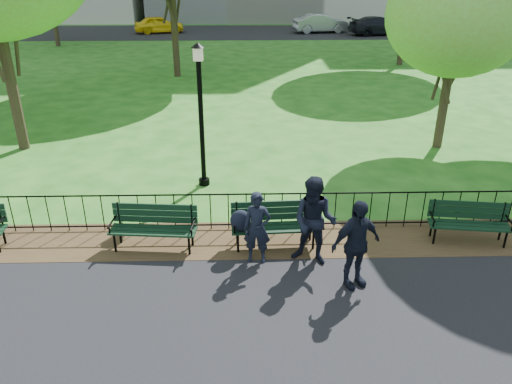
{
  "coord_description": "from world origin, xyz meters",
  "views": [
    {
      "loc": [
        -1.04,
        -7.91,
        5.61
      ],
      "look_at": [
        -0.8,
        1.5,
        1.17
      ],
      "focal_mm": 35.0,
      "sensor_mm": 36.0,
      "label": 1
    }
  ],
  "objects_px": {
    "park_bench_main": "(259,220)",
    "park_bench_right_a": "(469,218)",
    "lamppost": "(201,111)",
    "person_left": "(257,228)",
    "tree_near_e": "(458,16)",
    "person_mid": "(315,222)",
    "park_bench_left_a": "(154,222)",
    "person_right": "(356,244)",
    "taxi": "(159,24)",
    "sedan_silver": "(321,23)",
    "sedan_dark": "(379,26)"
  },
  "relations": [
    {
      "from": "tree_near_e",
      "to": "taxi",
      "type": "xyz_separation_m",
      "value": [
        -13.09,
        27.27,
        -3.37
      ]
    },
    {
      "from": "park_bench_right_a",
      "to": "lamppost",
      "type": "relative_size",
      "value": 0.46
    },
    {
      "from": "park_bench_main",
      "to": "lamppost",
      "type": "bearing_deg",
      "value": 109.96
    },
    {
      "from": "park_bench_main",
      "to": "person_right",
      "type": "bearing_deg",
      "value": -42.53
    },
    {
      "from": "park_bench_main",
      "to": "person_right",
      "type": "height_order",
      "value": "person_right"
    },
    {
      "from": "park_bench_right_a",
      "to": "sedan_silver",
      "type": "xyz_separation_m",
      "value": [
        1.54,
        33.1,
        0.21
      ]
    },
    {
      "from": "park_bench_main",
      "to": "lamppost",
      "type": "height_order",
      "value": "lamppost"
    },
    {
      "from": "tree_near_e",
      "to": "person_right",
      "type": "relative_size",
      "value": 3.35
    },
    {
      "from": "sedan_silver",
      "to": "park_bench_left_a",
      "type": "bearing_deg",
      "value": 155.92
    },
    {
      "from": "park_bench_main",
      "to": "person_left",
      "type": "relative_size",
      "value": 1.24
    },
    {
      "from": "person_mid",
      "to": "person_left",
      "type": "bearing_deg",
      "value": -161.39
    },
    {
      "from": "park_bench_main",
      "to": "park_bench_right_a",
      "type": "height_order",
      "value": "park_bench_main"
    },
    {
      "from": "park_bench_main",
      "to": "park_bench_right_a",
      "type": "distance_m",
      "value": 4.51
    },
    {
      "from": "park_bench_left_a",
      "to": "person_right",
      "type": "distance_m",
      "value": 4.2
    },
    {
      "from": "park_bench_main",
      "to": "lamppost",
      "type": "distance_m",
      "value": 3.82
    },
    {
      "from": "tree_near_e",
      "to": "taxi",
      "type": "height_order",
      "value": "tree_near_e"
    },
    {
      "from": "park_bench_right_a",
      "to": "person_right",
      "type": "distance_m",
      "value": 3.22
    },
    {
      "from": "park_bench_main",
      "to": "park_bench_left_a",
      "type": "bearing_deg",
      "value": 175.03
    },
    {
      "from": "person_mid",
      "to": "park_bench_main",
      "type": "bearing_deg",
      "value": 171.7
    },
    {
      "from": "park_bench_left_a",
      "to": "park_bench_right_a",
      "type": "bearing_deg",
      "value": 5.94
    },
    {
      "from": "tree_near_e",
      "to": "person_left",
      "type": "bearing_deg",
      "value": -132.45
    },
    {
      "from": "park_bench_left_a",
      "to": "sedan_silver",
      "type": "xyz_separation_m",
      "value": [
        8.26,
        33.19,
        0.17
      ]
    },
    {
      "from": "tree_near_e",
      "to": "taxi",
      "type": "bearing_deg",
      "value": 115.64
    },
    {
      "from": "tree_near_e",
      "to": "person_mid",
      "type": "height_order",
      "value": "tree_near_e"
    },
    {
      "from": "park_bench_main",
      "to": "tree_near_e",
      "type": "relative_size",
      "value": 0.32
    },
    {
      "from": "park_bench_main",
      "to": "sedan_dark",
      "type": "xyz_separation_m",
      "value": [
        10.47,
        31.83,
        0.06
      ]
    },
    {
      "from": "park_bench_right_a",
      "to": "park_bench_left_a",
      "type": "bearing_deg",
      "value": -171.31
    },
    {
      "from": "person_left",
      "to": "person_right",
      "type": "height_order",
      "value": "person_right"
    },
    {
      "from": "park_bench_left_a",
      "to": "person_right",
      "type": "bearing_deg",
      "value": -15.45
    },
    {
      "from": "park_bench_main",
      "to": "park_bench_right_a",
      "type": "relative_size",
      "value": 1.08
    },
    {
      "from": "tree_near_e",
      "to": "person_left",
      "type": "distance_m",
      "value": 9.57
    },
    {
      "from": "park_bench_left_a",
      "to": "person_mid",
      "type": "xyz_separation_m",
      "value": [
        3.27,
        -0.68,
        0.35
      ]
    },
    {
      "from": "park_bench_main",
      "to": "tree_near_e",
      "type": "height_order",
      "value": "tree_near_e"
    },
    {
      "from": "taxi",
      "to": "lamppost",
      "type": "bearing_deg",
      "value": 174.87
    },
    {
      "from": "person_mid",
      "to": "sedan_dark",
      "type": "relative_size",
      "value": 0.38
    },
    {
      "from": "person_right",
      "to": "taxi",
      "type": "height_order",
      "value": "person_right"
    },
    {
      "from": "lamppost",
      "to": "person_left",
      "type": "relative_size",
      "value": 2.49
    },
    {
      "from": "person_right",
      "to": "taxi",
      "type": "distance_m",
      "value": 35.85
    },
    {
      "from": "park_bench_left_a",
      "to": "person_right",
      "type": "height_order",
      "value": "person_right"
    },
    {
      "from": "park_bench_left_a",
      "to": "park_bench_main",
      "type": "bearing_deg",
      "value": 3.33
    },
    {
      "from": "lamppost",
      "to": "person_right",
      "type": "xyz_separation_m",
      "value": [
        3.11,
        -4.68,
        -1.16
      ]
    },
    {
      "from": "park_bench_left_a",
      "to": "person_left",
      "type": "bearing_deg",
      "value": -10.98
    },
    {
      "from": "sedan_dark",
      "to": "tree_near_e",
      "type": "bearing_deg",
      "value": 159.16
    },
    {
      "from": "lamppost",
      "to": "taxi",
      "type": "height_order",
      "value": "lamppost"
    },
    {
      "from": "tree_near_e",
      "to": "sedan_dark",
      "type": "relative_size",
      "value": 1.22
    },
    {
      "from": "sedan_silver",
      "to": "person_left",
      "type": "bearing_deg",
      "value": 159.65
    },
    {
      "from": "lamppost",
      "to": "sedan_dark",
      "type": "height_order",
      "value": "lamppost"
    },
    {
      "from": "park_bench_left_a",
      "to": "sedan_silver",
      "type": "relative_size",
      "value": 0.41
    },
    {
      "from": "park_bench_right_a",
      "to": "taxi",
      "type": "relative_size",
      "value": 0.44
    },
    {
      "from": "sedan_silver",
      "to": "sedan_dark",
      "type": "distance_m",
      "value": 4.64
    }
  ]
}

